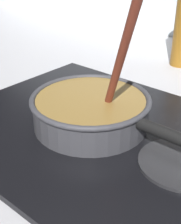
{
  "coord_description": "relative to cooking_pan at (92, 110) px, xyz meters",
  "views": [
    {
      "loc": [
        0.51,
        -0.38,
        0.35
      ],
      "look_at": [
        0.14,
        0.05,
        0.04
      ],
      "focal_mm": 52.41,
      "sensor_mm": 36.0,
      "label": 1
    }
  ],
  "objects": [
    {
      "name": "ground",
      "position": [
        -0.15,
        -0.05,
        -0.07
      ],
      "size": [
        2.4,
        1.6,
        0.04
      ],
      "primitive_type": "cube",
      "color": "#B7B7BC"
    },
    {
      "name": "hob_plate",
      "position": [
        -0.0,
        0.0,
        -0.04
      ],
      "size": [
        0.56,
        0.48,
        0.01
      ],
      "primitive_type": "cube",
      "color": "black",
      "rests_on": "ground"
    },
    {
      "name": "spare_burner",
      "position": [
        0.2,
        0.0,
        -0.03
      ],
      "size": [
        0.14,
        0.14,
        0.01
      ],
      "primitive_type": "cylinder",
      "color": "#262628",
      "rests_on": "hob_plate"
    },
    {
      "name": "cooking_pan",
      "position": [
        0.0,
        0.0,
        0.0
      ],
      "size": [
        0.37,
        0.24,
        0.28
      ],
      "color": "#38383D",
      "rests_on": "hob_plate"
    },
    {
      "name": "burner_ring",
      "position": [
        -0.0,
        0.0,
        -0.03
      ],
      "size": [
        0.16,
        0.16,
        0.01
      ],
      "primitive_type": "torus",
      "color": "#592D0C",
      "rests_on": "hob_plate"
    }
  ]
}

